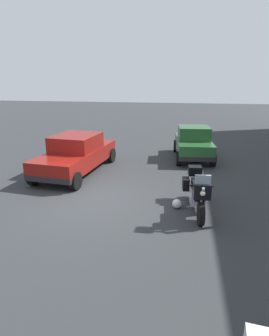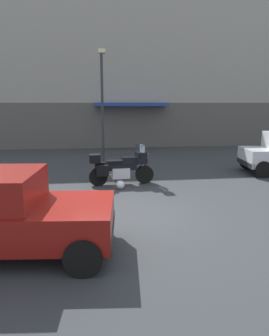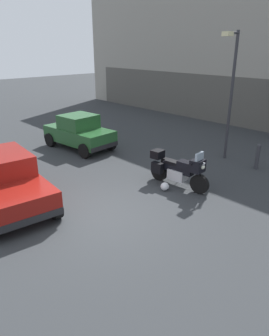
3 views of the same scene
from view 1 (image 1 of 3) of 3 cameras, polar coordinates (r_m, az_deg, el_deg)
The scene contains 5 objects.
ground_plane at distance 9.20m, azimuth -8.49°, elevation -6.30°, with size 80.00×80.00×0.00m, color #2D3033.
motorcycle at distance 8.33m, azimuth 12.68°, elevation -4.50°, with size 2.26×0.82×1.36m.
helmet at distance 8.55m, azimuth 8.58°, elevation -7.17°, with size 0.28×0.28×0.28m, color silver.
car_sedan_far at distance 11.75m, azimuth -11.65°, elevation 2.86°, with size 4.69×2.29×1.56m.
car_compact_side at distance 13.86m, azimuth 11.83°, elevation 5.00°, with size 3.58×1.98×1.56m.
Camera 1 is at (7.95, 2.81, 3.68)m, focal length 30.05 mm.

